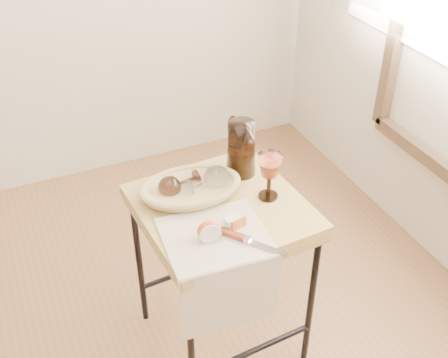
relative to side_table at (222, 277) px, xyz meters
name	(u,v)px	position (x,y,z in m)	size (l,w,h in m)	color
side_table	(222,277)	(0.00, 0.00, 0.00)	(0.54, 0.54, 0.68)	olive
tea_towel	(215,237)	(-0.08, -0.14, 0.34)	(0.32, 0.29, 0.01)	beige
bread_basket	(191,190)	(-0.07, 0.09, 0.36)	(0.31, 0.22, 0.05)	olive
goblet_lying_a	(181,183)	(-0.10, 0.11, 0.39)	(0.13, 0.08, 0.08)	brown
goblet_lying_b	(205,182)	(-0.03, 0.07, 0.40)	(0.14, 0.09, 0.09)	white
pitcher	(241,148)	(0.14, 0.15, 0.44)	(0.15, 0.23, 0.25)	black
wine_goblet	(269,176)	(0.16, -0.02, 0.43)	(0.08, 0.08, 0.17)	white
apple_half	(209,230)	(-0.11, -0.14, 0.38)	(0.07, 0.04, 0.07)	red
apple_wedge	(233,222)	(-0.01, -0.12, 0.37)	(0.06, 0.03, 0.04)	silver
table_knife	(250,241)	(0.00, -0.21, 0.36)	(0.22, 0.02, 0.02)	silver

